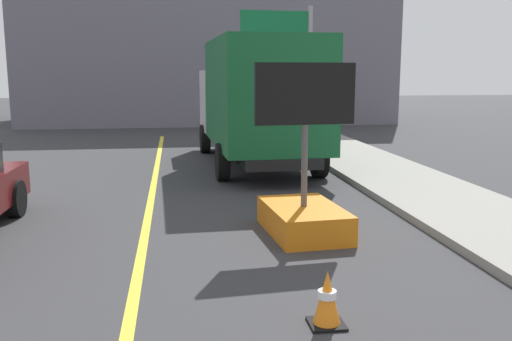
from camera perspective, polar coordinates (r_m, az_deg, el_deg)
The scene contains 5 objects.
arrow_board_trailer at distance 8.99m, azimuth 4.87°, elevation -3.42°, with size 1.60×1.89×2.70m.
box_truck at distance 15.32m, azimuth 0.10°, elevation 7.25°, with size 2.85×7.48×3.37m.
highway_guide_sign at distance 21.74m, azimuth 3.48°, elevation 12.25°, with size 2.78×0.32×5.00m.
far_building_block at distance 30.71m, azimuth -4.95°, elevation 12.76°, with size 18.07×8.69×8.13m, color slate.
traffic_cone_mid_lane at distance 5.90m, azimuth 7.22°, elevation -12.79°, with size 0.36×0.36×0.58m.
Camera 1 is at (0.52, 1.26, 2.56)m, focal length 39.44 mm.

